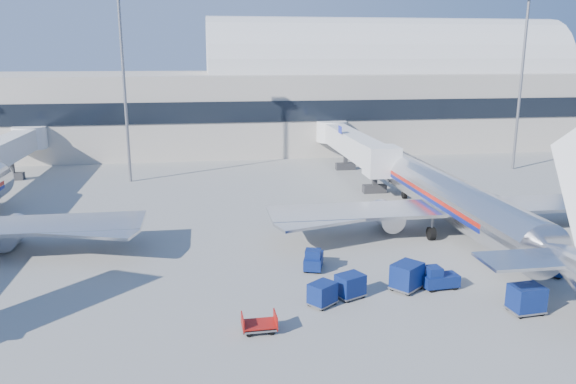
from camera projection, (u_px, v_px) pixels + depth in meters
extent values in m
plane|color=gray|center=(356.00, 259.00, 42.36)|extent=(260.00, 260.00, 0.00)
cube|color=#B2AA9E|center=(116.00, 111.00, 91.00)|extent=(170.00, 28.00, 12.00)
cube|color=black|center=(100.00, 114.00, 77.37)|extent=(170.00, 0.40, 3.00)
cylinder|color=silver|center=(384.00, 72.00, 96.15)|extent=(60.00, 18.00, 18.00)
cylinder|color=silver|center=(450.00, 198.00, 48.88)|extent=(3.80, 28.00, 3.80)
sphere|color=silver|center=(396.00, 167.00, 62.32)|extent=(3.72, 3.72, 3.72)
cone|color=silver|center=(576.00, 263.00, 32.47)|extent=(3.80, 6.00, 3.80)
cube|color=#B5170D|center=(445.00, 192.00, 49.78)|extent=(3.85, 20.16, 0.32)
cube|color=navy|center=(445.00, 196.00, 49.87)|extent=(3.85, 20.16, 0.32)
cube|color=silver|center=(571.00, 257.00, 32.91)|extent=(11.00, 3.00, 0.18)
cube|color=silver|center=(454.00, 207.00, 48.07)|extent=(32.00, 5.00, 0.28)
cylinder|color=#B7B7BC|center=(387.00, 216.00, 48.93)|extent=(2.10, 3.80, 2.10)
cylinder|color=#B7B7BC|center=(504.00, 211.00, 50.54)|extent=(2.10, 3.80, 2.10)
cylinder|color=black|center=(404.00, 194.00, 60.03)|extent=(0.40, 0.90, 0.90)
cylinder|color=#B7B7BC|center=(10.00, 232.00, 44.39)|extent=(2.10, 3.80, 2.10)
cube|color=silver|center=(352.00, 143.00, 71.30)|extent=(2.70, 24.00, 2.70)
cube|color=silver|center=(382.00, 161.00, 59.59)|extent=(3.40, 3.20, 3.20)
cylinder|color=silver|center=(332.00, 131.00, 82.34)|extent=(4.40, 4.40, 3.00)
cube|color=#2D2D30|center=(375.00, 177.00, 62.23)|extent=(0.50, 0.50, 3.00)
cube|color=#2D2D30|center=(374.00, 189.00, 62.56)|extent=(2.60, 1.00, 0.90)
cube|color=#2D2D30|center=(346.00, 156.00, 74.71)|extent=(0.50, 0.50, 3.00)
cube|color=#2D2D30|center=(345.00, 166.00, 75.03)|extent=(2.60, 1.00, 0.90)
cube|color=navy|center=(340.00, 130.00, 70.63)|extent=(0.12, 1.40, 0.90)
cube|color=silver|center=(1.00, 152.00, 65.15)|extent=(2.70, 24.00, 2.70)
cylinder|color=silver|center=(30.00, 138.00, 76.18)|extent=(4.40, 4.40, 3.00)
cube|color=#2D2D30|center=(12.00, 166.00, 68.55)|extent=(0.50, 0.50, 3.00)
cube|color=#2D2D30|center=(13.00, 176.00, 68.88)|extent=(2.60, 1.00, 0.90)
cylinder|color=slate|center=(125.00, 90.00, 65.58)|extent=(0.36, 0.36, 22.00)
cylinder|color=slate|center=(521.00, 86.00, 72.90)|extent=(0.36, 0.36, 22.00)
cube|color=#9E9E96|center=(559.00, 234.00, 46.80)|extent=(3.00, 0.55, 0.90)
cube|color=#0B1B53|center=(440.00, 280.00, 37.02)|extent=(2.46, 1.38, 0.77)
cube|color=#0B1B53|center=(434.00, 272.00, 36.76)|extent=(1.01, 1.10, 0.72)
cylinder|color=black|center=(448.00, 280.00, 37.71)|extent=(0.59, 0.27, 0.58)
cube|color=#0B1B53|center=(548.00, 269.00, 39.22)|extent=(2.23, 2.09, 0.67)
cube|color=#0B1B53|center=(542.00, 260.00, 39.31)|extent=(1.18, 1.19, 0.62)
cylinder|color=black|center=(559.00, 272.00, 39.26)|extent=(0.51, 0.47, 0.50)
cube|color=#0B1B53|center=(314.00, 261.00, 40.45)|extent=(1.90, 2.72, 0.81)
cube|color=#0B1B53|center=(313.00, 255.00, 39.78)|extent=(1.31, 1.24, 0.75)
cylinder|color=black|center=(308.00, 260.00, 41.42)|extent=(0.40, 0.64, 0.60)
cube|color=#0B1B53|center=(407.00, 275.00, 36.69)|extent=(2.47, 2.39, 1.57)
cube|color=slate|center=(406.00, 286.00, 36.88)|extent=(2.58, 2.50, 0.11)
cylinder|color=black|center=(405.00, 281.00, 37.82)|extent=(0.45, 0.40, 0.43)
cube|color=#0B1B53|center=(350.00, 285.00, 35.55)|extent=(2.05, 1.87, 1.34)
cube|color=slate|center=(350.00, 294.00, 35.72)|extent=(2.15, 1.95, 0.09)
cylinder|color=black|center=(353.00, 290.00, 36.48)|extent=(0.40, 0.29, 0.37)
cube|color=#0B1B53|center=(322.00, 293.00, 34.44)|extent=(1.99, 1.93, 1.26)
cube|color=slate|center=(322.00, 302.00, 34.59)|extent=(2.08, 2.01, 0.09)
cylinder|color=black|center=(323.00, 297.00, 35.34)|extent=(0.36, 0.32, 0.35)
cube|color=#0B1B53|center=(526.00, 298.00, 33.38)|extent=(1.98, 1.61, 1.50)
cube|color=slate|center=(525.00, 309.00, 33.56)|extent=(2.09, 1.67, 0.10)
cylinder|color=black|center=(530.00, 304.00, 34.26)|extent=(0.43, 0.20, 0.41)
cube|color=slate|center=(259.00, 327.00, 31.25)|extent=(1.97, 1.37, 0.11)
cube|color=maroon|center=(259.00, 324.00, 31.21)|extent=(1.97, 1.42, 0.07)
cylinder|color=black|center=(269.00, 324.00, 31.85)|extent=(0.36, 0.15, 0.35)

